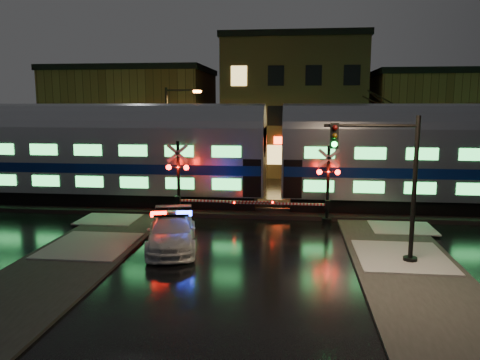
% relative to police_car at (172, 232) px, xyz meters
% --- Properties ---
extents(ground, '(120.00, 120.00, 0.00)m').
position_rel_police_car_xyz_m(ground, '(3.00, 2.58, -0.73)').
color(ground, black).
rests_on(ground, ground).
extents(ballast, '(90.00, 4.20, 0.24)m').
position_rel_police_car_xyz_m(ballast, '(3.00, 7.58, -0.61)').
color(ballast, black).
rests_on(ballast, ground).
extents(sidewalk_left, '(4.00, 20.00, 0.12)m').
position_rel_police_car_xyz_m(sidewalk_left, '(-3.50, -3.42, -0.67)').
color(sidewalk_left, '#2D2D2D').
rests_on(sidewalk_left, ground).
extents(sidewalk_right, '(4.00, 20.00, 0.12)m').
position_rel_police_car_xyz_m(sidewalk_right, '(9.50, -3.42, -0.67)').
color(sidewalk_right, '#2D2D2D').
rests_on(sidewalk_right, ground).
extents(building_left, '(14.00, 10.00, 9.00)m').
position_rel_police_car_xyz_m(building_left, '(-10.00, 24.58, 3.77)').
color(building_left, brown).
rests_on(building_left, ground).
extents(building_mid, '(12.00, 11.00, 11.50)m').
position_rel_police_car_xyz_m(building_mid, '(5.00, 25.08, 5.02)').
color(building_mid, brown).
rests_on(building_mid, ground).
extents(building_right, '(12.00, 10.00, 8.50)m').
position_rel_police_car_xyz_m(building_right, '(18.00, 24.58, 3.52)').
color(building_right, brown).
rests_on(building_right, ground).
extents(train, '(51.00, 3.12, 5.92)m').
position_rel_police_car_xyz_m(train, '(4.01, 7.58, 2.66)').
color(train, black).
rests_on(train, ballast).
extents(police_car, '(3.05, 5.28, 1.60)m').
position_rel_police_car_xyz_m(police_car, '(0.00, 0.00, 0.00)').
color(police_car, silver).
rests_on(police_car, ground).
extents(crossing_signal_right, '(5.72, 0.65, 4.05)m').
position_rel_police_car_xyz_m(crossing_signal_right, '(6.55, 4.89, 0.95)').
color(crossing_signal_right, black).
rests_on(crossing_signal_right, ground).
extents(crossing_signal_left, '(5.97, 0.66, 4.23)m').
position_rel_police_car_xyz_m(crossing_signal_left, '(-0.56, 4.89, 1.02)').
color(crossing_signal_left, black).
rests_on(crossing_signal_left, ground).
extents(traffic_light, '(3.70, 0.68, 5.73)m').
position_rel_police_car_xyz_m(traffic_light, '(8.80, -1.00, 2.32)').
color(traffic_light, black).
rests_on(traffic_light, ground).
extents(streetlight, '(2.41, 0.25, 7.22)m').
position_rel_police_car_xyz_m(streetlight, '(-3.04, 11.58, 3.44)').
color(streetlight, black).
rests_on(streetlight, ground).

